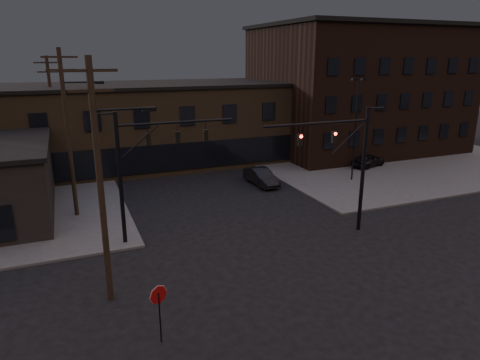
% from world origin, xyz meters
% --- Properties ---
extents(ground, '(140.00, 140.00, 0.00)m').
position_xyz_m(ground, '(0.00, 0.00, 0.00)').
color(ground, black).
rests_on(ground, ground).
extents(sidewalk_ne, '(30.00, 30.00, 0.15)m').
position_xyz_m(sidewalk_ne, '(22.00, 22.00, 0.07)').
color(sidewalk_ne, '#474744').
rests_on(sidewalk_ne, ground).
extents(building_row, '(40.00, 12.00, 8.00)m').
position_xyz_m(building_row, '(0.00, 28.00, 4.00)').
color(building_row, '#4B3C28').
rests_on(building_row, ground).
extents(building_right, '(22.00, 16.00, 14.00)m').
position_xyz_m(building_right, '(22.00, 26.00, 7.00)').
color(building_right, black).
rests_on(building_right, ground).
extents(traffic_signal_near, '(7.12, 0.24, 8.00)m').
position_xyz_m(traffic_signal_near, '(5.36, 4.50, 4.93)').
color(traffic_signal_near, black).
rests_on(traffic_signal_near, ground).
extents(traffic_signal_far, '(7.12, 0.24, 8.00)m').
position_xyz_m(traffic_signal_far, '(-6.72, 8.00, 5.01)').
color(traffic_signal_far, black).
rests_on(traffic_signal_far, ground).
extents(stop_sign, '(0.72, 0.33, 2.48)m').
position_xyz_m(stop_sign, '(-8.00, -1.99, 1.84)').
color(stop_sign, black).
rests_on(stop_sign, ground).
extents(utility_pole_near, '(3.70, 0.28, 11.00)m').
position_xyz_m(utility_pole_near, '(-9.43, 2.00, 5.87)').
color(utility_pole_near, black).
rests_on(utility_pole_near, ground).
extents(utility_pole_mid, '(3.70, 0.28, 11.50)m').
position_xyz_m(utility_pole_mid, '(-10.44, 14.00, 6.13)').
color(utility_pole_mid, black).
rests_on(utility_pole_mid, ground).
extents(utility_pole_far, '(2.20, 0.28, 11.00)m').
position_xyz_m(utility_pole_far, '(-11.50, 26.00, 5.78)').
color(utility_pole_far, black).
rests_on(utility_pole_far, ground).
extents(lot_light_a, '(1.50, 0.28, 9.14)m').
position_xyz_m(lot_light_a, '(13.00, 14.00, 5.51)').
color(lot_light_a, black).
rests_on(lot_light_a, ground).
extents(lot_light_b, '(1.50, 0.28, 9.14)m').
position_xyz_m(lot_light_b, '(19.00, 19.00, 5.51)').
color(lot_light_b, black).
rests_on(lot_light_b, ground).
extents(parked_car_lot_a, '(4.27, 2.65, 1.36)m').
position_xyz_m(parked_car_lot_a, '(17.39, 17.27, 0.83)').
color(parked_car_lot_a, black).
rests_on(parked_car_lot_a, sidewalk_ne).
extents(parked_car_lot_b, '(4.59, 2.14, 1.30)m').
position_xyz_m(parked_car_lot_b, '(21.51, 24.17, 0.80)').
color(parked_car_lot_b, silver).
rests_on(parked_car_lot_b, sidewalk_ne).
extents(car_crossing, '(1.76, 4.48, 1.45)m').
position_xyz_m(car_crossing, '(4.89, 16.11, 0.73)').
color(car_crossing, black).
rests_on(car_crossing, ground).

